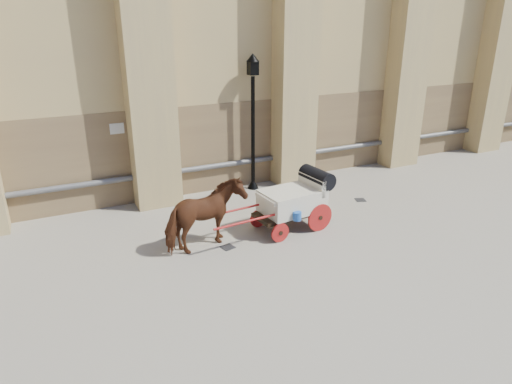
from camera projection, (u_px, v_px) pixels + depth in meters
ground at (230, 243)px, 12.21m from camera, size 90.00×90.00×0.00m
horse at (205, 216)px, 11.63m from camera, size 2.31×1.50×1.80m
carriage at (296, 199)px, 12.82m from camera, size 3.81×1.43×1.64m
street_lamp at (253, 120)px, 15.27m from camera, size 0.43×0.43×4.59m
drain_grate_near at (228, 247)px, 11.96m from camera, size 0.38×0.38×0.01m
drain_grate_far at (360, 200)px, 15.08m from camera, size 0.41×0.41×0.01m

